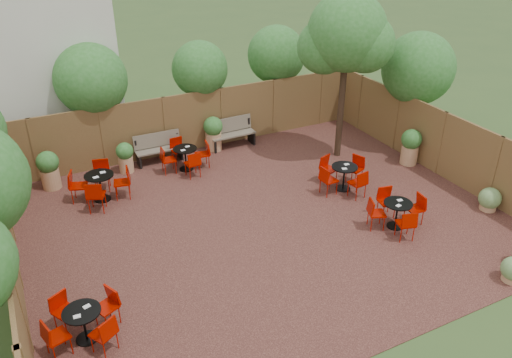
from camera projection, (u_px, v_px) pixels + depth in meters
name	position (u px, v px, depth m)	size (l,w,h in m)	color
ground	(265.00, 220.00, 13.57)	(80.00, 80.00, 0.00)	#354F23
courtyard_paving	(265.00, 220.00, 13.57)	(12.00, 10.00, 0.02)	#341715
fence_back	(195.00, 121.00, 17.02)	(12.00, 0.08, 2.00)	brown
fence_left	(11.00, 251.00, 10.71)	(0.08, 10.00, 2.00)	brown
fence_right	(441.00, 143.00, 15.48)	(0.08, 10.00, 2.00)	brown
neighbour_building	(21.00, 25.00, 16.15)	(5.00, 4.00, 8.00)	beige
overhang_foliage	(161.00, 105.00, 13.65)	(15.50, 10.30, 2.47)	#276320
courtyard_tree	(347.00, 38.00, 15.18)	(2.59, 2.49, 5.20)	black
park_bench_left	(158.00, 147.00, 16.40)	(1.52, 0.50, 0.93)	brown
park_bench_right	(231.00, 132.00, 17.41)	(1.60, 0.55, 0.98)	brown
bistro_tables	(222.00, 199.00, 13.66)	(9.35, 7.34, 0.91)	black
planters	(213.00, 149.00, 15.98)	(11.03, 4.41, 1.17)	tan
low_shrubs	(507.00, 236.00, 12.39)	(2.51, 2.93, 0.64)	tan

